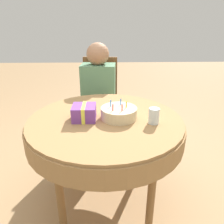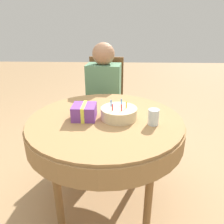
# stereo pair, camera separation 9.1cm
# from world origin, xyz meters

# --- Properties ---
(ground_plane) EXTENTS (12.00, 12.00, 0.00)m
(ground_plane) POSITION_xyz_m (0.00, 0.00, 0.00)
(ground_plane) COLOR #A37F56
(dining_table) EXTENTS (1.05, 1.05, 0.70)m
(dining_table) POSITION_xyz_m (0.00, 0.00, 0.62)
(dining_table) COLOR #9E7547
(dining_table) RESTS_ON ground_plane
(chair) EXTENTS (0.43, 0.43, 0.96)m
(chair) POSITION_xyz_m (-0.06, 0.86, 0.50)
(chair) COLOR brown
(chair) RESTS_ON ground_plane
(person) EXTENTS (0.35, 0.34, 1.12)m
(person) POSITION_xyz_m (-0.07, 0.76, 0.67)
(person) COLOR #9E7051
(person) RESTS_ON ground_plane
(birthday_cake) EXTENTS (0.24, 0.24, 0.12)m
(birthday_cake) POSITION_xyz_m (0.09, -0.00, 0.74)
(birthday_cake) COLOR beige
(birthday_cake) RESTS_ON dining_table
(drinking_glass) EXTENTS (0.07, 0.07, 0.10)m
(drinking_glass) POSITION_xyz_m (0.31, -0.08, 0.75)
(drinking_glass) COLOR silver
(drinking_glass) RESTS_ON dining_table
(gift_box) EXTENTS (0.15, 0.16, 0.10)m
(gift_box) POSITION_xyz_m (-0.14, -0.01, 0.75)
(gift_box) COLOR #753D99
(gift_box) RESTS_ON dining_table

